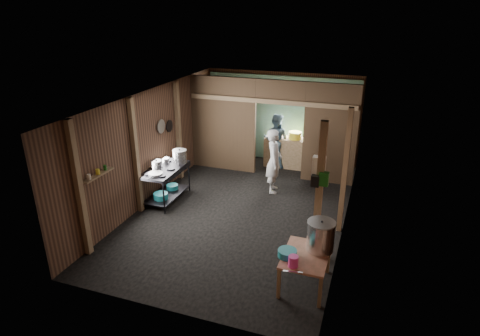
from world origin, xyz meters
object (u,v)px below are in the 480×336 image
at_px(prep_table, 305,270).
at_px(yellow_tub, 295,135).
at_px(gas_range, 166,184).
at_px(stock_pot, 321,237).
at_px(stove_pot_large, 180,157).
at_px(pink_bucket, 293,261).
at_px(cook, 274,161).

xyz_separation_m(prep_table, yellow_tub, (-1.29, 5.14, 0.66)).
height_order(gas_range, prep_table, gas_range).
relative_size(gas_range, stock_pot, 2.55).
distance_m(stove_pot_large, pink_bucket, 4.48).
distance_m(stock_pot, cook, 3.56).
xyz_separation_m(gas_range, stock_pot, (3.90, -1.83, 0.43)).
height_order(stock_pot, yellow_tub, stock_pot).
height_order(prep_table, pink_bucket, pink_bucket).
bearing_deg(stock_pot, prep_table, -129.92).
relative_size(prep_table, stove_pot_large, 2.89).
bearing_deg(cook, pink_bucket, -173.54).
relative_size(gas_range, prep_table, 1.39).
height_order(stock_pot, pink_bucket, stock_pot).
distance_m(prep_table, stock_pot, 0.62).
bearing_deg(stove_pot_large, stock_pot, -31.54).
bearing_deg(pink_bucket, stove_pot_large, 139.74).
distance_m(gas_range, cook, 2.67).
xyz_separation_m(stock_pot, pink_bucket, (-0.32, -0.60, -0.16)).
distance_m(pink_bucket, cook, 3.99).
xyz_separation_m(stove_pot_large, yellow_tub, (2.25, 2.64, -0.02)).
bearing_deg(pink_bucket, stock_pot, 62.28).
bearing_deg(stove_pot_large, prep_table, -35.32).
distance_m(pink_bucket, yellow_tub, 5.65).
bearing_deg(stove_pot_large, yellow_tub, 49.57).
xyz_separation_m(prep_table, stock_pot, (0.19, 0.22, 0.54)).
bearing_deg(gas_range, stove_pot_large, 69.58).
height_order(gas_range, cook, cook).
distance_m(gas_range, stove_pot_large, 0.74).
height_order(stove_pot_large, stock_pot, stove_pot_large).
distance_m(gas_range, pink_bucket, 4.34).
bearing_deg(gas_range, cook, 30.44).
height_order(pink_bucket, cook, cook).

